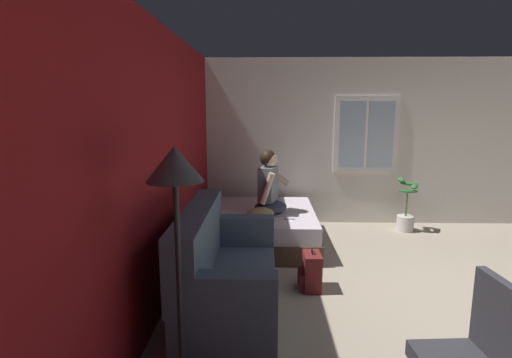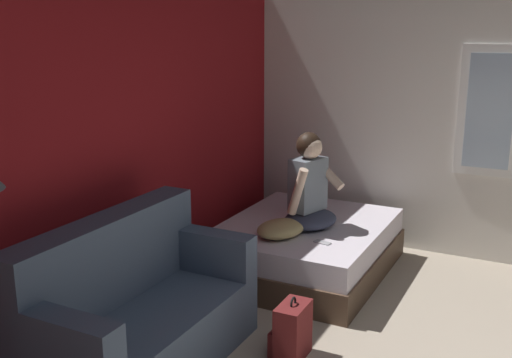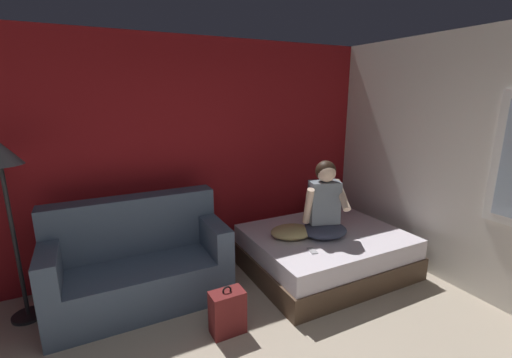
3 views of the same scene
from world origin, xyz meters
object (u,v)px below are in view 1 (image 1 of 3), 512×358
at_px(backpack, 311,272).
at_px(potted_plant, 406,212).
at_px(floor_lamp, 176,189).
at_px(bed, 264,227).
at_px(couch, 223,277).
at_px(person_seated, 269,187).
at_px(cell_phone, 290,219).
at_px(throw_pillow, 260,214).
at_px(side_chair, 475,356).

relative_size(backpack, potted_plant, 0.54).
bearing_deg(floor_lamp, bed, -9.96).
relative_size(couch, person_seated, 1.94).
distance_m(bed, cell_phone, 0.60).
bearing_deg(throw_pillow, cell_phone, -88.73).
xyz_separation_m(bed, backpack, (-1.46, -0.51, -0.04)).
bearing_deg(bed, cell_phone, -142.30).
bearing_deg(bed, backpack, -160.94).
xyz_separation_m(person_seated, potted_plant, (0.72, -2.15, -0.53)).
xyz_separation_m(person_seated, backpack, (-1.37, -0.44, -0.64)).
bearing_deg(bed, floor_lamp, 170.04).
bearing_deg(backpack, side_chair, -159.79).
bearing_deg(side_chair, potted_plant, -14.02).
bearing_deg(person_seated, side_chair, -160.85).
xyz_separation_m(couch, person_seated, (1.97, -0.44, 0.44)).
relative_size(backpack, floor_lamp, 0.27).
relative_size(person_seated, throw_pillow, 1.82).
bearing_deg(cell_phone, backpack, -157.95).
height_order(couch, person_seated, person_seated).
bearing_deg(bed, throw_pillow, 173.05).
bearing_deg(throw_pillow, couch, 168.96).
height_order(side_chair, potted_plant, side_chair).
distance_m(side_chair, cell_phone, 3.09).
relative_size(throw_pillow, floor_lamp, 0.28).
relative_size(bed, throw_pillow, 3.72).
bearing_deg(couch, potted_plant, -43.97).
distance_m(couch, side_chair, 2.08).
xyz_separation_m(side_chair, person_seated, (3.30, 1.15, 0.30)).
distance_m(throw_pillow, potted_plant, 2.53).
height_order(backpack, floor_lamp, floor_lamp).
bearing_deg(side_chair, backpack, 20.21).
bearing_deg(potted_plant, person_seated, 108.52).
relative_size(bed, person_seated, 2.04).
bearing_deg(side_chair, cell_phone, 16.60).
bearing_deg(cell_phone, throw_pillow, 103.86).
xyz_separation_m(side_chair, throw_pillow, (2.96, 1.27, 0.02)).
height_order(bed, cell_phone, cell_phone).
xyz_separation_m(bed, couch, (-2.06, 0.37, 0.16)).
relative_size(throw_pillow, potted_plant, 0.56).
height_order(couch, cell_phone, couch).
bearing_deg(cell_phone, floor_lamp, 174.32).
distance_m(person_seated, potted_plant, 2.33).
bearing_deg(side_chair, person_seated, 19.15).
relative_size(person_seated, cell_phone, 6.08).
bearing_deg(person_seated, floor_lamp, 168.44).
relative_size(couch, throw_pillow, 3.54).
height_order(side_chair, backpack, side_chair).
xyz_separation_m(backpack, floor_lamp, (-1.61, 1.05, 1.24)).
xyz_separation_m(backpack, throw_pillow, (1.02, 0.56, 0.36)).
relative_size(throw_pillow, cell_phone, 3.33).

